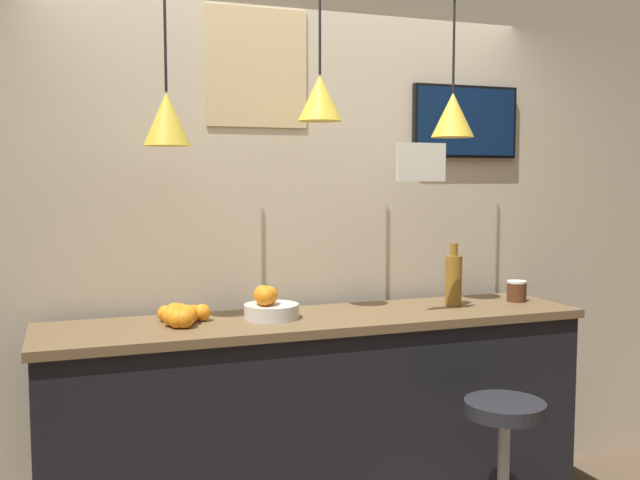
# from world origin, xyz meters

# --- Properties ---
(back_wall) EXTENTS (8.00, 0.06, 2.90)m
(back_wall) POSITION_xyz_m (0.00, 1.08, 1.45)
(back_wall) COLOR beige
(back_wall) RESTS_ON ground_plane
(service_counter) EXTENTS (2.50, 0.56, 1.04)m
(service_counter) POSITION_xyz_m (0.00, 0.69, 0.52)
(service_counter) COLOR black
(service_counter) RESTS_ON ground_plane
(bar_stool) EXTENTS (0.43, 0.43, 0.74)m
(bar_stool) POSITION_xyz_m (0.63, 0.14, 0.46)
(bar_stool) COLOR #B7B7BC
(bar_stool) RESTS_ON ground_plane
(fruit_bowl) EXTENTS (0.25, 0.25, 0.15)m
(fruit_bowl) POSITION_xyz_m (-0.23, 0.71, 1.10)
(fruit_bowl) COLOR beige
(fruit_bowl) RESTS_ON service_counter
(orange_pile) EXTENTS (0.23, 0.25, 0.09)m
(orange_pile) POSITION_xyz_m (-0.62, 0.72, 1.08)
(orange_pile) COLOR orange
(orange_pile) RESTS_ON service_counter
(juice_bottle) EXTENTS (0.08, 0.08, 0.31)m
(juice_bottle) POSITION_xyz_m (0.71, 0.71, 1.17)
(juice_bottle) COLOR olive
(juice_bottle) RESTS_ON service_counter
(spread_jar) EXTENTS (0.10, 0.10, 0.11)m
(spread_jar) POSITION_xyz_m (1.08, 0.71, 1.10)
(spread_jar) COLOR #562D19
(spread_jar) RESTS_ON service_counter
(pendant_lamp_left) EXTENTS (0.20, 0.20, 1.00)m
(pendant_lamp_left) POSITION_xyz_m (-0.68, 0.69, 1.92)
(pendant_lamp_left) COLOR black
(pendant_lamp_middle) EXTENTS (0.20, 0.20, 0.88)m
(pendant_lamp_middle) POSITION_xyz_m (0.00, 0.69, 2.03)
(pendant_lamp_middle) COLOR black
(pendant_lamp_right) EXTENTS (0.21, 0.21, 0.93)m
(pendant_lamp_right) POSITION_xyz_m (0.68, 0.69, 1.98)
(pendant_lamp_right) COLOR black
(mounted_tv) EXTENTS (0.62, 0.04, 0.39)m
(mounted_tv) POSITION_xyz_m (0.95, 1.03, 1.97)
(mounted_tv) COLOR black
(hanging_menu_board) EXTENTS (0.24, 0.01, 0.17)m
(hanging_menu_board) POSITION_xyz_m (0.40, 0.49, 1.74)
(hanging_menu_board) COLOR white
(wall_poster) EXTENTS (0.50, 0.01, 0.57)m
(wall_poster) POSITION_xyz_m (-0.20, 1.04, 2.20)
(wall_poster) COLOR #DBBC84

